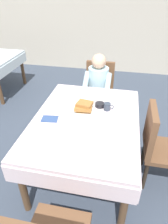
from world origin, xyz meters
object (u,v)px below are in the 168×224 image
at_px(bowl_butter, 100,105).
at_px(fork_left_of_plate, 66,110).
at_px(chair_diner, 99,88).
at_px(chair_right_side, 157,143).
at_px(syrup_pitcher, 69,98).
at_px(spoon_near_edge, 80,127).
at_px(breakfast_stack, 84,107).
at_px(cup_coffee, 107,107).
at_px(diner_person, 98,84).
at_px(knife_right_of_plate, 100,114).
at_px(dining_table_main, 86,125).
at_px(plate_breakfast, 83,111).

bearing_deg(bowl_butter, fork_left_of_plate, -155.62).
xyz_separation_m(chair_diner, chair_right_side, (0.79, -1.17, 0.00)).
relative_size(chair_right_side, fork_left_of_plate, 5.17).
relative_size(syrup_pitcher, spoon_near_edge, 0.53).
distance_m(syrup_pitcher, spoon_near_edge, 0.55).
bearing_deg(breakfast_stack, cup_coffee, 18.93).
height_order(chair_right_side, cup_coffee, chair_right_side).
height_order(diner_person, spoon_near_edge, diner_person).
relative_size(breakfast_stack, knife_right_of_plate, 1.02).
relative_size(dining_table_main, plate_breakfast, 5.44).
xyz_separation_m(cup_coffee, knife_right_of_plate, (-0.07, -0.11, -0.04)).
relative_size(plate_breakfast, spoon_near_edge, 1.87).
bearing_deg(chair_right_side, chair_diner, -145.98).
height_order(breakfast_stack, syrup_pitcher, breakfast_stack).
height_order(diner_person, knife_right_of_plate, diner_person).
height_order(diner_person, fork_left_of_plate, diner_person).
bearing_deg(plate_breakfast, chair_right_side, -8.40).
xyz_separation_m(chair_diner, spoon_near_edge, (-0.00, -1.34, 0.21)).
height_order(dining_table_main, breakfast_stack, breakfast_stack).
distance_m(breakfast_stack, spoon_near_edge, 0.30).
xyz_separation_m(dining_table_main, diner_person, (-0.02, 1.01, 0.02)).
bearing_deg(chair_right_side, spoon_near_edge, -77.58).
distance_m(chair_diner, cup_coffee, 1.02).
distance_m(chair_diner, fork_left_of_plate, 1.11).
xyz_separation_m(chair_diner, diner_person, (-0.00, -0.16, 0.14)).
bearing_deg(knife_right_of_plate, plate_breakfast, 88.10).
relative_size(diner_person, cup_coffee, 9.91).
distance_m(cup_coffee, spoon_near_edge, 0.45).
bearing_deg(breakfast_stack, chair_right_side, -8.50).
distance_m(syrup_pitcher, fork_left_of_plate, 0.22).
bearing_deg(cup_coffee, plate_breakfast, -161.43).
bearing_deg(spoon_near_edge, chair_right_side, 0.97).
height_order(diner_person, chair_right_side, diner_person).
bearing_deg(knife_right_of_plate, fork_left_of_plate, 94.11).
relative_size(chair_right_side, bowl_butter, 8.45).
bearing_deg(plate_breakfast, fork_left_of_plate, -173.99).
distance_m(dining_table_main, fork_left_of_plate, 0.28).
xyz_separation_m(chair_right_side, fork_left_of_plate, (-1.02, 0.10, 0.21)).
height_order(dining_table_main, diner_person, diner_person).
relative_size(chair_right_side, cup_coffee, 8.23).
bearing_deg(chair_diner, dining_table_main, 90.94).
bearing_deg(bowl_butter, chair_right_side, -21.88).
height_order(chair_diner, breakfast_stack, chair_diner).
bearing_deg(breakfast_stack, chair_diner, 88.36).
relative_size(cup_coffee, bowl_butter, 1.03).
relative_size(diner_person, syrup_pitcher, 14.00).
xyz_separation_m(chair_diner, cup_coffee, (0.22, -0.96, 0.25)).
xyz_separation_m(diner_person, chair_right_side, (0.79, -1.01, -0.14)).
bearing_deg(diner_person, syrup_pitcher, 70.30).
distance_m(fork_left_of_plate, knife_right_of_plate, 0.38).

